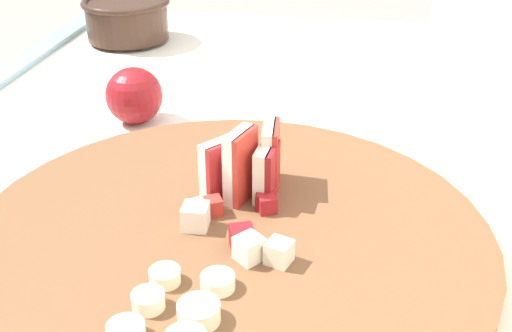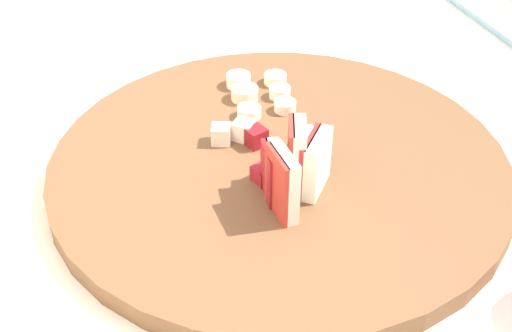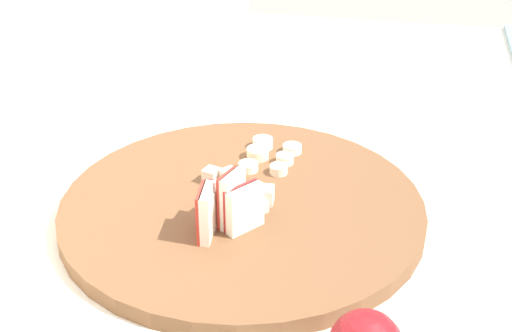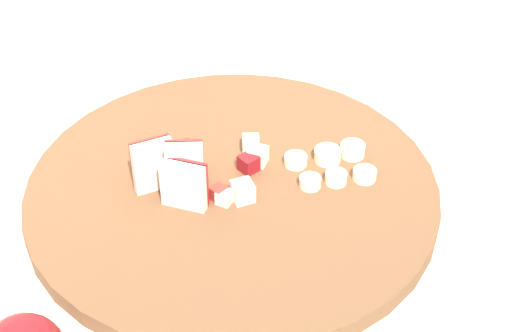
# 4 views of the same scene
# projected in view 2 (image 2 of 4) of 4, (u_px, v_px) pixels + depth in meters

# --- Properties ---
(cutting_board) EXTENTS (0.44, 0.44, 0.02)m
(cutting_board) POSITION_uv_depth(u_px,v_px,m) (279.00, 164.00, 0.63)
(cutting_board) COLOR brown
(cutting_board) RESTS_ON tiled_countertop
(apple_wedge_fan) EXTENTS (0.07, 0.07, 0.07)m
(apple_wedge_fan) POSITION_uv_depth(u_px,v_px,m) (293.00, 169.00, 0.56)
(apple_wedge_fan) COLOR #A32323
(apple_wedge_fan) RESTS_ON cutting_board
(apple_dice_pile) EXTENTS (0.10, 0.10, 0.02)m
(apple_dice_pile) POSITION_uv_depth(u_px,v_px,m) (269.00, 145.00, 0.63)
(apple_dice_pile) COLOR maroon
(apple_dice_pile) RESTS_ON cutting_board
(banana_slice_rows) EXTENTS (0.09, 0.07, 0.01)m
(banana_slice_rows) POSITION_uv_depth(u_px,v_px,m) (258.00, 92.00, 0.71)
(banana_slice_rows) COLOR #F4EAC6
(banana_slice_rows) RESTS_ON cutting_board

